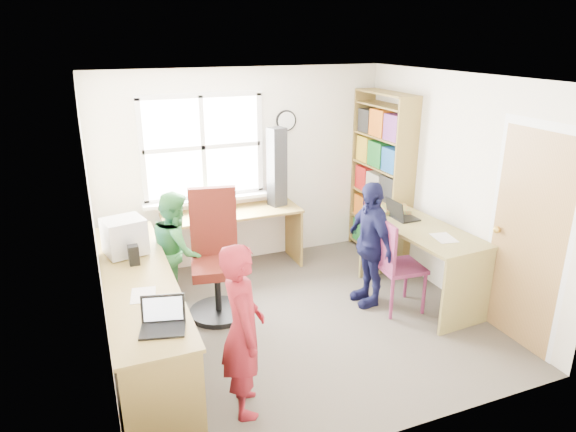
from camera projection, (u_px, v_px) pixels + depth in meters
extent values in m
cube|color=#433D35|center=(297.00, 321.00, 5.23)|extent=(3.60, 3.40, 0.02)
cube|color=white|center=(299.00, 76.00, 4.41)|extent=(3.60, 3.40, 0.02)
cube|color=white|center=(244.00, 168.00, 6.31)|extent=(3.60, 0.02, 2.40)
cube|color=white|center=(401.00, 288.00, 3.33)|extent=(3.60, 0.02, 2.40)
cube|color=white|center=(94.00, 236.00, 4.18)|extent=(0.02, 3.40, 2.40)
cube|color=white|center=(454.00, 189.00, 5.46)|extent=(0.02, 3.40, 2.40)
cube|color=white|center=(203.00, 147.00, 6.02)|extent=(1.40, 0.01, 1.20)
cube|color=white|center=(203.00, 147.00, 6.01)|extent=(1.48, 0.04, 1.28)
cube|color=#A17946|center=(527.00, 241.00, 4.60)|extent=(0.02, 0.82, 2.00)
sphere|color=gold|center=(497.00, 230.00, 4.87)|extent=(0.07, 0.07, 0.07)
cylinder|color=black|center=(286.00, 121.00, 6.30)|extent=(0.26, 0.03, 0.26)
cylinder|color=white|center=(287.00, 121.00, 6.28)|extent=(0.22, 0.01, 0.22)
cube|color=olive|center=(137.00, 276.00, 4.54)|extent=(0.60, 2.70, 0.03)
cube|color=olive|center=(232.00, 213.00, 6.13)|extent=(1.65, 0.56, 0.03)
cube|color=olive|center=(141.00, 313.00, 4.66)|extent=(0.56, 0.03, 0.72)
cube|color=olive|center=(165.00, 405.00, 3.51)|extent=(0.56, 0.03, 0.72)
cube|color=olive|center=(127.00, 258.00, 5.81)|extent=(0.56, 0.03, 0.72)
cube|color=olive|center=(294.00, 233.00, 6.54)|extent=(0.03, 0.52, 0.72)
cube|color=olive|center=(157.00, 374.00, 3.83)|extent=(0.54, 0.45, 0.72)
cube|color=olive|center=(423.00, 230.00, 5.41)|extent=(0.75, 1.47, 0.03)
cube|color=olive|center=(467.00, 292.00, 4.96)|extent=(0.62, 0.07, 0.79)
cube|color=olive|center=(382.00, 243.00, 6.13)|extent=(0.62, 0.07, 0.79)
cube|color=olive|center=(404.00, 187.00, 6.04)|extent=(0.30, 0.02, 2.10)
cube|color=olive|center=(362.00, 168.00, 6.92)|extent=(0.30, 0.02, 2.10)
cube|color=olive|center=(387.00, 93.00, 6.13)|extent=(0.30, 1.00, 0.02)
cube|color=olive|center=(377.00, 249.00, 6.81)|extent=(0.30, 1.00, 0.02)
cube|color=olive|center=(379.00, 224.00, 6.69)|extent=(0.30, 1.00, 0.02)
cube|color=olive|center=(380.00, 196.00, 6.57)|extent=(0.30, 1.00, 0.02)
cube|color=olive|center=(382.00, 167.00, 6.44)|extent=(0.30, 1.00, 0.02)
cube|color=olive|center=(384.00, 137.00, 6.31)|extent=(0.30, 1.00, 0.02)
cube|color=olive|center=(386.00, 106.00, 6.18)|extent=(0.30, 1.00, 0.02)
cube|color=#A81818|center=(390.00, 247.00, 6.50)|extent=(0.25, 0.28, 0.27)
cube|color=#184B90|center=(377.00, 238.00, 6.78)|extent=(0.25, 0.30, 0.29)
cube|color=#1C782D|center=(365.00, 229.00, 7.04)|extent=(0.25, 0.26, 0.30)
cube|color=gold|center=(392.00, 219.00, 6.38)|extent=(0.25, 0.28, 0.30)
cube|color=#6A3078|center=(378.00, 211.00, 6.65)|extent=(0.25, 0.30, 0.32)
cube|color=orange|center=(367.00, 205.00, 6.92)|extent=(0.25, 0.26, 0.29)
cube|color=black|center=(394.00, 189.00, 6.25)|extent=(0.25, 0.28, 0.32)
cube|color=beige|center=(380.00, 184.00, 6.53)|extent=(0.25, 0.30, 0.29)
cube|color=#A81818|center=(368.00, 177.00, 6.79)|extent=(0.25, 0.26, 0.30)
cube|color=#184B90|center=(396.00, 160.00, 6.12)|extent=(0.25, 0.28, 0.29)
cube|color=#1C782D|center=(382.00, 154.00, 6.40)|extent=(0.25, 0.30, 0.30)
cube|color=gold|center=(370.00, 148.00, 6.66)|extent=(0.25, 0.26, 0.32)
cube|color=#6A3078|center=(399.00, 127.00, 5.99)|extent=(0.25, 0.28, 0.30)
cube|color=orange|center=(384.00, 123.00, 6.27)|extent=(0.25, 0.30, 0.32)
cube|color=black|center=(371.00, 120.00, 6.54)|extent=(0.25, 0.26, 0.29)
cylinder|color=black|center=(219.00, 312.00, 5.32)|extent=(0.70, 0.70, 0.05)
cylinder|color=black|center=(218.00, 290.00, 5.24)|extent=(0.08, 0.08, 0.45)
cube|color=#4F160E|center=(217.00, 267.00, 5.15)|extent=(0.58, 0.58, 0.10)
cube|color=#4F160E|center=(213.00, 221.00, 5.23)|extent=(0.48, 0.17, 0.71)
cylinder|color=#702548|center=(392.00, 299.00, 5.18)|extent=(0.04, 0.04, 0.46)
cylinder|color=#702548|center=(424.00, 293.00, 5.29)|extent=(0.04, 0.04, 0.46)
cylinder|color=#702548|center=(375.00, 283.00, 5.51)|extent=(0.04, 0.04, 0.46)
cylinder|color=#702548|center=(406.00, 278.00, 5.62)|extent=(0.04, 0.04, 0.46)
cube|color=#702548|center=(401.00, 267.00, 5.32)|extent=(0.47, 0.47, 0.04)
cube|color=#702548|center=(386.00, 245.00, 5.17)|extent=(0.06, 0.41, 0.51)
cube|color=silver|center=(126.00, 253.00, 4.95)|extent=(0.31, 0.27, 0.02)
cube|color=silver|center=(124.00, 236.00, 4.89)|extent=(0.43, 0.40, 0.34)
cube|color=#3F72F2|center=(143.00, 232.00, 4.99)|extent=(0.07, 0.28, 0.25)
cube|color=black|center=(163.00, 330.00, 3.67)|extent=(0.36, 0.30, 0.02)
cube|color=black|center=(163.00, 308.00, 3.74)|extent=(0.32, 0.13, 0.21)
cube|color=white|center=(163.00, 309.00, 3.74)|extent=(0.28, 0.10, 0.17)
cube|color=black|center=(404.00, 217.00, 5.70)|extent=(0.24, 0.33, 0.02)
cube|color=black|center=(395.00, 209.00, 5.62)|extent=(0.06, 0.33, 0.22)
cube|color=#3F72F2|center=(395.00, 209.00, 5.62)|extent=(0.04, 0.29, 0.17)
cube|color=black|center=(134.00, 255.00, 4.70)|extent=(0.09, 0.09, 0.19)
cube|color=black|center=(129.00, 236.00, 5.12)|extent=(0.12, 0.12, 0.19)
cube|color=black|center=(277.00, 167.00, 6.21)|extent=(0.23, 0.21, 0.96)
cube|color=#B42E16|center=(396.00, 209.00, 5.89)|extent=(0.38, 0.38, 0.06)
cube|color=silver|center=(143.00, 295.00, 4.17)|extent=(0.24, 0.31, 0.00)
cube|color=silver|center=(444.00, 238.00, 5.14)|extent=(0.24, 0.31, 0.00)
imported|color=#2E7332|center=(213.00, 199.00, 6.07)|extent=(0.21, 0.19, 0.31)
imported|color=maroon|center=(243.00, 330.00, 3.79)|extent=(0.41, 0.55, 1.38)
imported|color=#327D38|center=(177.00, 251.00, 5.31)|extent=(0.55, 0.67, 1.27)
imported|color=#121338|center=(370.00, 244.00, 5.38)|extent=(0.34, 0.80, 1.35)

